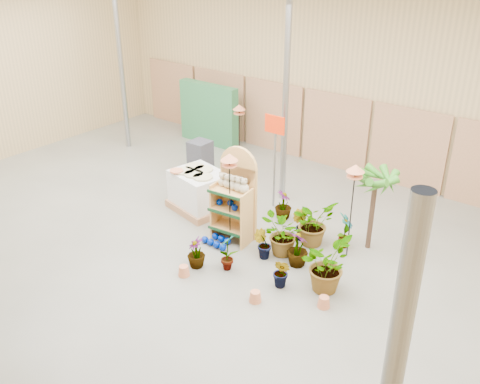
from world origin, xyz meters
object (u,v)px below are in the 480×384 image
object	(u,v)px
display_shelf	(236,198)
potted_plant_2	(283,235)
pallet_stack	(199,191)
bird_table_front	(229,160)

from	to	relation	value
display_shelf	potted_plant_2	distance (m)	1.24
pallet_stack	potted_plant_2	world-z (taller)	pallet_stack
bird_table_front	display_shelf	bearing A→B (deg)	103.02
pallet_stack	potted_plant_2	distance (m)	2.62
display_shelf	pallet_stack	world-z (taller)	display_shelf
pallet_stack	bird_table_front	xyz separation A→B (m)	(1.49, -0.72, 1.36)
pallet_stack	bird_table_front	bearing A→B (deg)	-14.17
pallet_stack	bird_table_front	size ratio (longest dim) A/B	0.75
pallet_stack	potted_plant_2	size ratio (longest dim) A/B	1.67
bird_table_front	potted_plant_2	distance (m)	1.78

